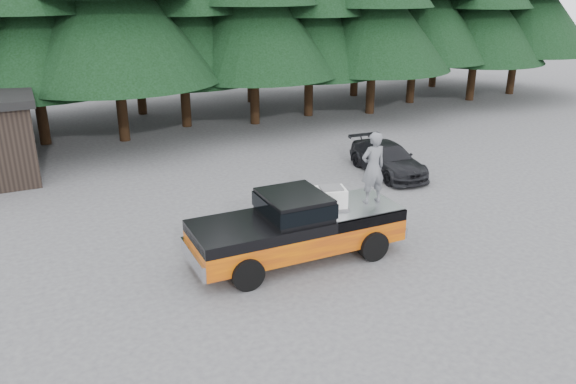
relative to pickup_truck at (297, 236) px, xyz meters
name	(u,v)px	position (x,y,z in m)	size (l,w,h in m)	color
ground	(260,264)	(-1.06, 0.12, -0.67)	(120.00, 120.00, 0.00)	#454547
pickup_truck	(297,236)	(0.00, 0.00, 0.00)	(6.00, 2.04, 1.33)	#DD6700
truck_cab	(294,204)	(-0.10, 0.00, 0.96)	(1.66, 1.90, 0.59)	black
air_compressor	(331,198)	(1.04, 0.00, 0.94)	(0.80, 0.66, 0.55)	silver
man_on_bed	(373,168)	(2.30, -0.11, 1.69)	(0.75, 0.49, 2.05)	#5B5D63
parked_car	(388,159)	(6.51, 5.04, -0.06)	(1.69, 4.16, 1.21)	black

